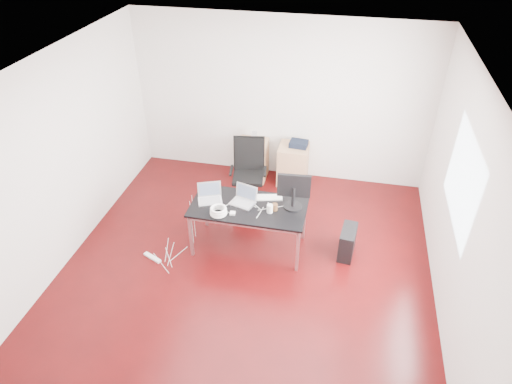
% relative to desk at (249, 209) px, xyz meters
% --- Properties ---
extents(room_shell, '(5.00, 5.00, 5.00)m').
position_rel_desk_xyz_m(room_shell, '(0.10, -0.36, 0.73)').
color(room_shell, '#360607').
rests_on(room_shell, ground).
extents(desk, '(1.60, 0.80, 0.73)m').
position_rel_desk_xyz_m(desk, '(0.00, 0.00, 0.00)').
color(desk, black).
rests_on(desk, ground).
extents(office_chair, '(0.54, 0.56, 1.08)m').
position_rel_desk_xyz_m(office_chair, '(-0.27, 1.16, -0.07)').
color(office_chair, black).
rests_on(office_chair, ground).
extents(filing_cabinet_left, '(0.50, 0.50, 0.70)m').
position_rel_desk_xyz_m(filing_cabinet_left, '(-0.36, 1.87, -0.33)').
color(filing_cabinet_left, '#AD7D56').
rests_on(filing_cabinet_left, ground).
extents(filing_cabinet_right, '(0.50, 0.50, 0.70)m').
position_rel_desk_xyz_m(filing_cabinet_right, '(0.36, 1.87, -0.33)').
color(filing_cabinet_right, '#AD7D56').
rests_on(filing_cabinet_right, ground).
extents(pc_tower, '(0.25, 0.47, 0.44)m').
position_rel_desk_xyz_m(pc_tower, '(1.40, 0.13, -0.46)').
color(pc_tower, black).
rests_on(pc_tower, ground).
extents(wastebasket, '(0.25, 0.25, 0.28)m').
position_rel_desk_xyz_m(wastebasket, '(0.20, 1.89, -0.54)').
color(wastebasket, black).
rests_on(wastebasket, ground).
extents(power_strip, '(0.30, 0.18, 0.04)m').
position_rel_desk_xyz_m(power_strip, '(-1.29, -0.55, -0.66)').
color(power_strip, white).
rests_on(power_strip, ground).
extents(laptop_left, '(0.40, 0.36, 0.23)m').
position_rel_desk_xyz_m(laptop_left, '(-0.57, 0.04, 0.11)').
color(laptop_left, silver).
rests_on(laptop_left, desk).
extents(laptop_right, '(0.39, 0.34, 0.23)m').
position_rel_desk_xyz_m(laptop_right, '(-0.08, 0.08, 0.11)').
color(laptop_right, silver).
rests_on(laptop_right, desk).
extents(monitor, '(0.45, 0.26, 0.51)m').
position_rel_desk_xyz_m(monitor, '(0.60, 0.13, 0.34)').
color(monitor, black).
rests_on(monitor, desk).
extents(keyboard, '(0.46, 0.23, 0.02)m').
position_rel_desk_xyz_m(keyboard, '(0.21, 0.24, 0.06)').
color(keyboard, white).
rests_on(keyboard, desk).
extents(cup_white, '(0.08, 0.08, 0.12)m').
position_rel_desk_xyz_m(cup_white, '(0.31, -0.07, 0.11)').
color(cup_white, white).
rests_on(cup_white, desk).
extents(cup_brown, '(0.09, 0.09, 0.10)m').
position_rel_desk_xyz_m(cup_brown, '(0.37, -0.01, 0.10)').
color(cup_brown, '#55351D').
rests_on(cup_brown, desk).
extents(cable_coil, '(0.24, 0.24, 0.11)m').
position_rel_desk_xyz_m(cable_coil, '(-0.36, -0.26, 0.11)').
color(cable_coil, white).
rests_on(cable_coil, desk).
extents(power_adapter, '(0.08, 0.08, 0.03)m').
position_rel_desk_xyz_m(power_adapter, '(-0.17, -0.22, 0.07)').
color(power_adapter, white).
rests_on(power_adapter, desk).
extents(speaker, '(0.10, 0.09, 0.18)m').
position_rel_desk_xyz_m(speaker, '(-0.34, 1.91, 0.11)').
color(speaker, '#9E9E9E').
rests_on(speaker, filing_cabinet_left).
extents(navy_garment, '(0.32, 0.27, 0.09)m').
position_rel_desk_xyz_m(navy_garment, '(0.44, 1.90, 0.07)').
color(navy_garment, black).
rests_on(navy_garment, filing_cabinet_right).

